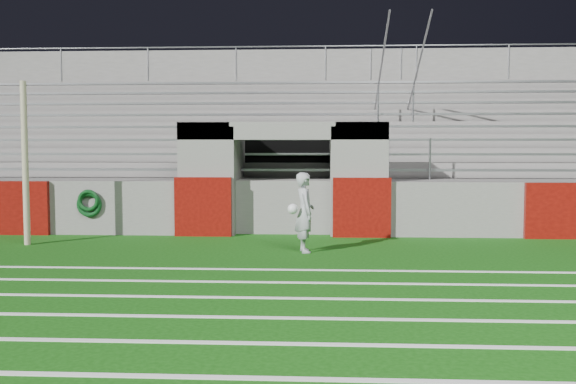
{
  "coord_description": "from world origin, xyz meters",
  "views": [
    {
      "loc": [
        0.92,
        -11.47,
        2.03
      ],
      "look_at": [
        0.2,
        1.8,
        1.1
      ],
      "focal_mm": 40.0,
      "sensor_mm": 36.0,
      "label": 1
    }
  ],
  "objects": [
    {
      "name": "field_post",
      "position": [
        -5.23,
        1.48,
        1.7
      ],
      "size": [
        0.13,
        0.13,
        3.39
      ],
      "primitive_type": "cylinder",
      "color": "#B8AC88",
      "rests_on": "ground"
    },
    {
      "name": "goalkeeper_with_ball",
      "position": [
        0.57,
        0.84,
        0.78
      ],
      "size": [
        0.57,
        0.63,
        1.55
      ],
      "color": "#9EA2A8",
      "rests_on": "ground"
    },
    {
      "name": "hose_coil",
      "position": [
        -4.45,
        2.93,
        0.75
      ],
      "size": [
        0.6,
        0.15,
        0.65
      ],
      "color": "#0B3B16",
      "rests_on": "ground"
    },
    {
      "name": "field_markings",
      "position": [
        0.0,
        -5.0,
        0.01
      ],
      "size": [
        28.0,
        8.09,
        0.01
      ],
      "color": "white",
      "rests_on": "ground"
    },
    {
      "name": "ground",
      "position": [
        0.0,
        0.0,
        0.0
      ],
      "size": [
        90.0,
        90.0,
        0.0
      ],
      "primitive_type": "plane",
      "color": "#10460B",
      "rests_on": "ground"
    },
    {
      "name": "stadium_structure",
      "position": [
        0.0,
        7.97,
        1.49
      ],
      "size": [
        26.0,
        8.48,
        5.42
      ],
      "color": "slate",
      "rests_on": "ground"
    }
  ]
}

